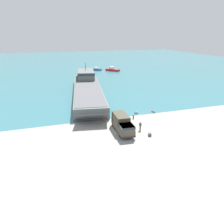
% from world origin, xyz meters
% --- Properties ---
extents(ground_plane, '(240.00, 240.00, 0.00)m').
position_xyz_m(ground_plane, '(0.00, 0.00, 0.00)').
color(ground_plane, gray).
extents(water_surface, '(240.00, 180.00, 0.01)m').
position_xyz_m(water_surface, '(0.00, 95.74, 0.00)').
color(water_surface, '#336B75').
rests_on(water_surface, ground_plane).
extents(landing_craft, '(13.87, 42.45, 7.64)m').
position_xyz_m(landing_craft, '(0.08, 27.47, 1.89)').
color(landing_craft, '#56605B').
rests_on(landing_craft, ground_plane).
extents(military_truck, '(2.91, 7.51, 3.01)m').
position_xyz_m(military_truck, '(0.73, -1.09, 1.54)').
color(military_truck, '#4C4738').
rests_on(military_truck, ground_plane).
extents(soldier_on_ramp, '(0.37, 0.49, 1.67)m').
position_xyz_m(soldier_on_ramp, '(4.13, -1.65, 0.96)').
color(soldier_on_ramp, '#566042').
rests_on(soldier_on_ramp, ground_plane).
extents(moored_boat_a, '(5.90, 4.83, 1.43)m').
position_xyz_m(moored_boat_a, '(13.06, 69.60, 0.48)').
color(moored_boat_a, navy).
rests_on(moored_boat_a, ground_plane).
extents(moored_boat_b, '(6.26, 6.63, 1.95)m').
position_xyz_m(moored_boat_b, '(20.28, 65.12, 0.65)').
color(moored_boat_b, '#B22323').
rests_on(moored_boat_b, ground_plane).
extents(mooring_bollard, '(0.30, 0.30, 0.87)m').
position_xyz_m(mooring_bollard, '(5.17, 4.05, 0.47)').
color(mooring_bollard, '#333338').
rests_on(mooring_bollard, ground_plane).
extents(cargo_crate, '(0.66, 0.73, 0.50)m').
position_xyz_m(cargo_crate, '(4.74, -4.42, 0.25)').
color(cargo_crate, '#3D4C33').
rests_on(cargo_crate, ground_plane).
extents(shoreline_rock_a, '(0.56, 0.56, 0.56)m').
position_xyz_m(shoreline_rock_a, '(11.22, 5.99, 0.00)').
color(shoreline_rock_a, '#66605B').
rests_on(shoreline_rock_a, ground_plane).
extents(shoreline_rock_b, '(0.90, 0.90, 0.90)m').
position_xyz_m(shoreline_rock_b, '(7.14, 6.97, 0.00)').
color(shoreline_rock_b, gray).
rests_on(shoreline_rock_b, ground_plane).
extents(shoreline_rock_c, '(0.86, 0.86, 0.86)m').
position_xyz_m(shoreline_rock_c, '(11.31, 6.76, 0.00)').
color(shoreline_rock_c, gray).
rests_on(shoreline_rock_c, ground_plane).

